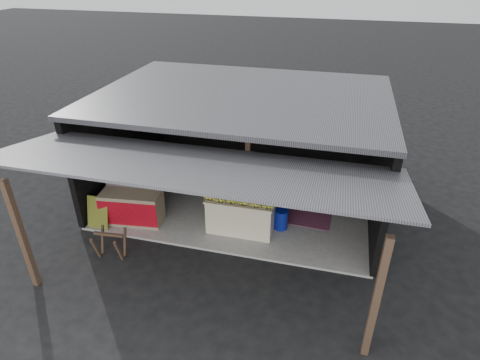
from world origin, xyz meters
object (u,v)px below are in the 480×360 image
(banana_table, at_px, (242,212))
(neighbor_stall, at_px, (132,205))
(white_crate, at_px, (254,192))
(sawhorse, at_px, (110,242))
(water_barrel, at_px, (281,219))
(plastic_chair, at_px, (323,187))

(banana_table, distance_m, neighbor_stall, 2.77)
(white_crate, relative_size, neighbor_stall, 0.61)
(banana_table, relative_size, white_crate, 1.76)
(white_crate, distance_m, sawhorse, 3.82)
(neighbor_stall, distance_m, water_barrel, 3.73)
(banana_table, height_order, sawhorse, banana_table)
(sawhorse, bearing_deg, water_barrel, 24.78)
(sawhorse, bearing_deg, plastic_chair, 33.51)
(white_crate, xyz_separation_m, neighbor_stall, (-2.83, -1.36, -0.01))
(plastic_chair, bearing_deg, white_crate, -135.00)
(white_crate, xyz_separation_m, sawhorse, (-2.68, -2.72, -0.11))
(white_crate, height_order, water_barrel, white_crate)
(white_crate, relative_size, water_barrel, 1.89)
(plastic_chair, bearing_deg, banana_table, -115.66)
(water_barrel, bearing_deg, sawhorse, -150.71)
(white_crate, xyz_separation_m, water_barrel, (0.85, -0.74, -0.22))
(banana_table, xyz_separation_m, neighbor_stall, (-2.74, -0.42, 0.01))
(white_crate, distance_m, plastic_chair, 1.91)
(banana_table, distance_m, sawhorse, 3.14)
(banana_table, relative_size, water_barrel, 3.32)
(neighbor_stall, bearing_deg, white_crate, 19.16)
(neighbor_stall, bearing_deg, water_barrel, 3.07)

